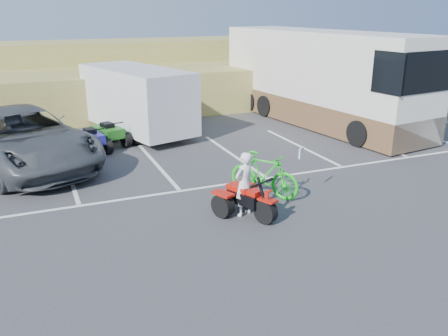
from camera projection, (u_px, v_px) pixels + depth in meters
name	position (u px, v px, depth m)	size (l,w,h in m)	color
ground	(211.00, 226.00, 10.99)	(100.00, 100.00, 0.00)	#39393C
parking_stripes	(190.00, 169.00, 14.86)	(28.00, 5.16, 0.01)	white
grass_embankment	(102.00, 78.00, 24.07)	(40.00, 8.50, 3.10)	olive
red_trike_atv	(248.00, 216.00, 11.51)	(1.16, 1.55, 1.01)	#B5150A
rider	(244.00, 184.00, 11.35)	(0.58, 0.38, 1.60)	white
green_dirt_bike	(264.00, 174.00, 12.60)	(0.57, 2.01, 1.21)	#14BF19
grey_pickup	(22.00, 138.00, 14.86)	(3.04, 6.59, 1.83)	#404347
cargo_trailer	(137.00, 99.00, 18.66)	(3.69, 5.95, 2.59)	silver
rv_motorhome	(319.00, 84.00, 20.46)	(4.15, 10.96, 3.84)	silver
quad_atv_blue	(92.00, 152.00, 16.61)	(1.08, 1.45, 0.95)	navy
quad_atv_green	(109.00, 146.00, 17.32)	(1.12, 1.49, 0.98)	#1C6316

